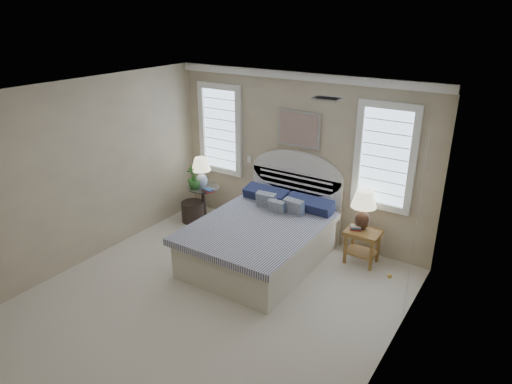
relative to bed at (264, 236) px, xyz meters
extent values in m
cube|color=beige|center=(0.00, -1.46, -0.39)|extent=(4.50, 5.00, 0.01)
cube|color=silver|center=(0.00, -1.46, 2.31)|extent=(4.50, 5.00, 0.01)
cube|color=beige|center=(0.00, 1.04, 0.96)|extent=(4.50, 0.02, 2.70)
cube|color=beige|center=(-2.25, -1.46, 0.96)|extent=(0.02, 5.00, 2.70)
cube|color=beige|center=(2.25, -1.46, 0.96)|extent=(0.02, 5.00, 2.70)
cube|color=white|center=(0.00, 1.00, 2.25)|extent=(4.50, 0.08, 0.12)
cube|color=#B2B2B2|center=(1.20, -0.66, 2.29)|extent=(0.30, 0.20, 0.02)
cube|color=white|center=(-0.95, 1.03, 0.76)|extent=(0.08, 0.01, 0.12)
cube|color=#A9C1D7|center=(-1.55, 1.02, 1.21)|extent=(0.90, 0.06, 1.60)
cube|color=#A9C1D7|center=(1.40, 1.02, 1.21)|extent=(0.90, 0.06, 1.60)
cube|color=silver|center=(0.00, 1.00, 1.43)|extent=(0.74, 0.04, 0.58)
cube|color=white|center=(2.23, -0.26, 0.81)|extent=(0.02, 1.80, 2.40)
cube|color=#BAB6A3|center=(0.00, -0.13, -0.11)|extent=(1.60, 2.10, 0.55)
cube|color=navy|center=(0.00, -0.18, 0.20)|extent=(1.72, 2.15, 0.10)
cube|color=silver|center=(0.00, 0.98, 0.16)|extent=(1.62, 0.08, 1.10)
cube|color=#1C2446|center=(-0.40, 0.70, 0.34)|extent=(0.75, 0.31, 0.23)
cube|color=#1C2446|center=(0.40, 0.70, 0.34)|extent=(0.75, 0.31, 0.23)
cube|color=#36497A|center=(-0.25, 0.47, 0.32)|extent=(0.33, 0.20, 0.34)
cube|color=#36497A|center=(0.25, 0.47, 0.32)|extent=(0.33, 0.20, 0.34)
cube|color=#36497A|center=(0.00, 0.37, 0.30)|extent=(0.28, 0.14, 0.29)
cylinder|color=black|center=(-1.65, 0.59, -0.37)|extent=(0.32, 0.32, 0.03)
cylinder|color=black|center=(-1.65, 0.59, -0.09)|extent=(0.08, 0.08, 0.60)
cylinder|color=silver|center=(-1.65, 0.59, 0.23)|extent=(0.56, 0.56, 0.02)
cube|color=olive|center=(1.30, 0.69, 0.11)|extent=(0.50, 0.40, 0.06)
cube|color=olive|center=(1.30, 0.69, -0.21)|extent=(0.44, 0.34, 0.03)
cube|color=olive|center=(1.10, 0.54, -0.15)|extent=(0.04, 0.04, 0.47)
cube|color=olive|center=(1.10, 0.84, -0.15)|extent=(0.04, 0.04, 0.47)
cube|color=olive|center=(1.50, 0.54, -0.15)|extent=(0.04, 0.04, 0.47)
cube|color=olive|center=(1.50, 0.84, -0.15)|extent=(0.04, 0.04, 0.47)
cylinder|color=black|center=(-1.77, 0.42, -0.20)|extent=(0.50, 0.50, 0.36)
cylinder|color=white|center=(-1.65, 0.56, 0.26)|extent=(0.13, 0.13, 0.03)
ellipsoid|color=white|center=(-1.65, 0.56, 0.37)|extent=(0.24, 0.24, 0.26)
cylinder|color=gold|center=(-1.65, 0.56, 0.53)|extent=(0.03, 0.03, 0.09)
cylinder|color=black|center=(1.24, 0.76, 0.16)|extent=(0.15, 0.15, 0.03)
ellipsoid|color=black|center=(1.24, 0.76, 0.28)|extent=(0.28, 0.28, 0.29)
cylinder|color=gold|center=(1.24, 0.76, 0.46)|extent=(0.04, 0.04, 0.10)
imported|color=#387D32|center=(-1.72, 0.44, 0.45)|extent=(0.31, 0.31, 0.42)
cube|color=maroon|center=(-1.43, 0.47, 0.26)|extent=(0.22, 0.19, 0.02)
cube|color=navy|center=(-1.43, 0.47, 0.28)|extent=(0.20, 0.18, 0.02)
cube|color=maroon|center=(1.18, 0.68, 0.16)|extent=(0.20, 0.18, 0.02)
cube|color=navy|center=(1.18, 0.68, 0.18)|extent=(0.19, 0.17, 0.02)
cube|color=beige|center=(1.18, 0.68, 0.20)|extent=(0.18, 0.16, 0.02)
camera|label=1|loc=(3.25, -5.22, 3.21)|focal=32.00mm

